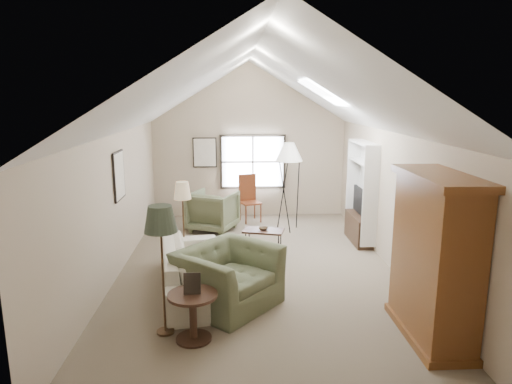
{
  "coord_description": "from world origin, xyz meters",
  "views": [
    {
      "loc": [
        -0.43,
        -7.87,
        3.17
      ],
      "look_at": [
        0.0,
        0.4,
        1.4
      ],
      "focal_mm": 32.0,
      "sensor_mm": 36.0,
      "label": 1
    }
  ],
  "objects_px": {
    "armchair_near": "(228,277)",
    "armoire": "(435,258)",
    "coffee_table": "(263,239)",
    "side_table": "(193,317)",
    "sofa": "(195,268)",
    "armchair_far": "(213,211)",
    "side_chair": "(250,199)"
  },
  "relations": [
    {
      "from": "armchair_near",
      "to": "armoire",
      "type": "bearing_deg",
      "value": -69.86
    },
    {
      "from": "coffee_table",
      "to": "side_table",
      "type": "bearing_deg",
      "value": -108.13
    },
    {
      "from": "sofa",
      "to": "armchair_near",
      "type": "bearing_deg",
      "value": -147.05
    },
    {
      "from": "armoire",
      "to": "coffee_table",
      "type": "bearing_deg",
      "value": 118.81
    },
    {
      "from": "armoire",
      "to": "armchair_far",
      "type": "distance_m",
      "value": 5.95
    },
    {
      "from": "armchair_near",
      "to": "side_table",
      "type": "distance_m",
      "value": 1.1
    },
    {
      "from": "armchair_far",
      "to": "sofa",
      "type": "bearing_deg",
      "value": 110.15
    },
    {
      "from": "armchair_near",
      "to": "side_chair",
      "type": "bearing_deg",
      "value": 35.03
    },
    {
      "from": "armchair_near",
      "to": "armchair_far",
      "type": "bearing_deg",
      "value": 46.99
    },
    {
      "from": "side_chair",
      "to": "armchair_far",
      "type": "bearing_deg",
      "value": -161.57
    },
    {
      "from": "armchair_far",
      "to": "side_table",
      "type": "height_order",
      "value": "armchair_far"
    },
    {
      "from": "sofa",
      "to": "side_table",
      "type": "bearing_deg",
      "value": 174.15
    },
    {
      "from": "armchair_near",
      "to": "sofa",
      "type": "bearing_deg",
      "value": 83.74
    },
    {
      "from": "sofa",
      "to": "armchair_far",
      "type": "bearing_deg",
      "value": -12.11
    },
    {
      "from": "armoire",
      "to": "sofa",
      "type": "bearing_deg",
      "value": 153.03
    },
    {
      "from": "armchair_far",
      "to": "side_chair",
      "type": "distance_m",
      "value": 1.17
    },
    {
      "from": "sofa",
      "to": "armchair_far",
      "type": "xyz_separation_m",
      "value": [
        0.16,
        3.39,
        0.09
      ]
    },
    {
      "from": "armchair_far",
      "to": "coffee_table",
      "type": "bearing_deg",
      "value": 150.36
    },
    {
      "from": "sofa",
      "to": "coffee_table",
      "type": "distance_m",
      "value": 2.33
    },
    {
      "from": "sofa",
      "to": "side_chair",
      "type": "height_order",
      "value": "side_chair"
    },
    {
      "from": "armchair_near",
      "to": "side_chair",
      "type": "distance_m",
      "value": 4.75
    },
    {
      "from": "sofa",
      "to": "armchair_far",
      "type": "height_order",
      "value": "armchair_far"
    },
    {
      "from": "armchair_far",
      "to": "armchair_near",
      "type": "bearing_deg",
      "value": 118.45
    },
    {
      "from": "coffee_table",
      "to": "armchair_near",
      "type": "bearing_deg",
      "value": -105.53
    },
    {
      "from": "armchair_near",
      "to": "armchair_far",
      "type": "xyz_separation_m",
      "value": [
        -0.39,
        4.0,
        0.02
      ]
    },
    {
      "from": "armchair_near",
      "to": "armchair_far",
      "type": "relative_size",
      "value": 1.35
    },
    {
      "from": "armoire",
      "to": "armchair_far",
      "type": "xyz_separation_m",
      "value": [
        -3.09,
        5.04,
        -0.63
      ]
    },
    {
      "from": "armoire",
      "to": "armchair_near",
      "type": "xyz_separation_m",
      "value": [
        -2.69,
        1.05,
        -0.65
      ]
    },
    {
      "from": "armchair_far",
      "to": "side_table",
      "type": "relative_size",
      "value": 1.58
    },
    {
      "from": "armoire",
      "to": "armchair_far",
      "type": "relative_size",
      "value": 2.13
    },
    {
      "from": "armchair_near",
      "to": "side_chair",
      "type": "height_order",
      "value": "side_chair"
    },
    {
      "from": "armoire",
      "to": "coffee_table",
      "type": "distance_m",
      "value": 4.21
    }
  ]
}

